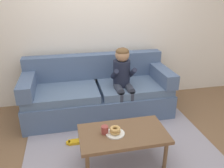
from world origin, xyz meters
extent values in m
plane|color=brown|center=(0.00, 0.00, 0.00)|extent=(10.00, 10.00, 0.00)
cube|color=silver|center=(0.00, 1.40, 1.40)|extent=(8.00, 0.10, 2.80)
cube|color=#9993A3|center=(0.00, -0.25, 0.01)|extent=(2.39, 1.80, 0.01)
cube|color=slate|center=(-0.13, 0.80, 0.19)|extent=(2.28, 0.90, 0.38)
cube|color=slate|center=(-0.70, 0.75, 0.44)|extent=(1.09, 0.74, 0.12)
cube|color=slate|center=(0.44, 0.75, 0.44)|extent=(1.09, 0.74, 0.12)
cube|color=slate|center=(-0.13, 1.15, 0.70)|extent=(2.28, 0.20, 0.41)
cube|color=slate|center=(-1.17, 0.80, 0.61)|extent=(0.20, 0.90, 0.22)
cube|color=slate|center=(0.91, 0.80, 0.61)|extent=(0.20, 0.90, 0.22)
cube|color=brown|center=(-0.04, -0.39, 0.39)|extent=(0.98, 0.55, 0.04)
cylinder|color=brown|center=(-0.47, -0.60, 0.19)|extent=(0.04, 0.04, 0.37)
cylinder|color=brown|center=(0.39, -0.60, 0.19)|extent=(0.04, 0.04, 0.37)
cylinder|color=brown|center=(-0.47, -0.17, 0.19)|extent=(0.04, 0.04, 0.37)
cylinder|color=brown|center=(0.39, -0.17, 0.19)|extent=(0.04, 0.04, 0.37)
cylinder|color=#1E2338|center=(0.22, 0.72, 0.70)|extent=(0.26, 0.26, 0.40)
sphere|color=tan|center=(0.22, 0.70, 1.00)|extent=(0.21, 0.21, 0.21)
ellipsoid|color=brown|center=(0.22, 0.70, 1.04)|extent=(0.20, 0.20, 0.12)
cylinder|color=#333847|center=(0.14, 0.57, 0.51)|extent=(0.11, 0.30, 0.11)
cylinder|color=#333847|center=(0.14, 0.42, 0.28)|extent=(0.09, 0.09, 0.44)
cube|color=black|center=(0.14, 0.37, 0.03)|extent=(0.10, 0.20, 0.06)
cylinder|color=#1E2338|center=(0.09, 0.62, 0.74)|extent=(0.07, 0.29, 0.23)
cylinder|color=#333847|center=(0.30, 0.57, 0.51)|extent=(0.11, 0.30, 0.11)
cylinder|color=#333847|center=(0.30, 0.42, 0.28)|extent=(0.09, 0.09, 0.44)
cube|color=black|center=(0.30, 0.37, 0.03)|extent=(0.10, 0.20, 0.06)
cylinder|color=#1E2338|center=(0.36, 0.62, 0.74)|extent=(0.07, 0.29, 0.23)
cylinder|color=white|center=(-0.13, -0.40, 0.42)|extent=(0.21, 0.21, 0.01)
torus|color=tan|center=(-0.13, -0.40, 0.45)|extent=(0.17, 0.17, 0.04)
torus|color=tan|center=(-0.13, -0.40, 0.48)|extent=(0.15, 0.15, 0.04)
cylinder|color=#993D38|center=(-0.24, -0.36, 0.46)|extent=(0.08, 0.08, 0.09)
cube|color=gold|center=(-0.57, 0.07, 0.03)|extent=(0.16, 0.09, 0.05)
cylinder|color=gold|center=(-0.66, 0.07, 0.03)|extent=(0.06, 0.06, 0.05)
cylinder|color=gold|center=(-0.49, 0.07, 0.03)|extent=(0.06, 0.06, 0.05)
camera|label=1|loc=(-0.61, -2.42, 1.90)|focal=36.16mm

